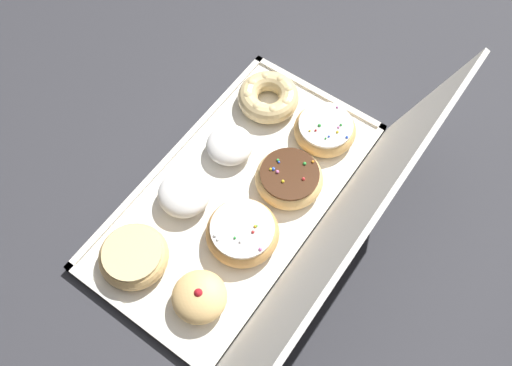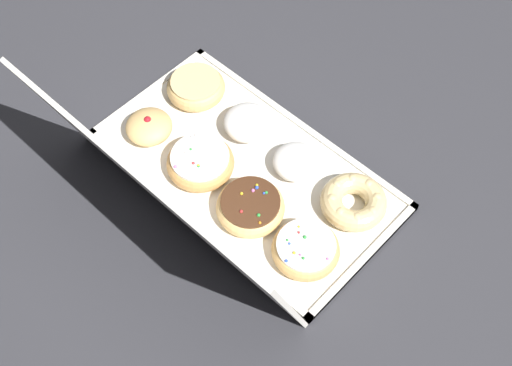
{
  "view_description": "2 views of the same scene",
  "coord_description": "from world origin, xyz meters",
  "px_view_note": "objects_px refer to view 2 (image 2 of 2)",
  "views": [
    {
      "loc": [
        0.33,
        0.28,
        0.85
      ],
      "look_at": [
        -0.02,
        0.02,
        0.04
      ],
      "focal_mm": 38.19,
      "sensor_mm": 36.0,
      "label": 1
    },
    {
      "loc": [
        -0.48,
        0.49,
        1.01
      ],
      "look_at": [
        -0.05,
        0.03,
        0.05
      ],
      "focal_mm": 47.31,
      "sensor_mm": 36.0,
      "label": 2
    }
  ],
  "objects_px": {
    "jelly_filled_donut_7": "(149,127)",
    "sprinkle_donut_4": "(306,249)",
    "glazed_ring_donut_3": "(196,87)",
    "sprinkle_donut_6": "(200,162)",
    "donut_box": "(248,170)",
    "cruller_donut_0": "(354,202)",
    "sprinkle_donut_5": "(250,207)",
    "powdered_filled_donut_2": "(247,122)",
    "powdered_filled_donut_1": "(296,162)"
  },
  "relations": [
    {
      "from": "glazed_ring_donut_3",
      "to": "sprinkle_donut_4",
      "type": "bearing_deg",
      "value": 162.62
    },
    {
      "from": "powdered_filled_donut_2",
      "to": "jelly_filled_donut_7",
      "type": "relative_size",
      "value": 1.04
    },
    {
      "from": "sprinkle_donut_6",
      "to": "glazed_ring_donut_3",
      "type": "bearing_deg",
      "value": -41.32
    },
    {
      "from": "powdered_filled_donut_2",
      "to": "sprinkle_donut_6",
      "type": "relative_size",
      "value": 0.74
    },
    {
      "from": "cruller_donut_0",
      "to": "glazed_ring_donut_3",
      "type": "relative_size",
      "value": 1.02
    },
    {
      "from": "sprinkle_donut_4",
      "to": "sprinkle_donut_5",
      "type": "xyz_separation_m",
      "value": [
        0.12,
        0.0,
        0.0
      ]
    },
    {
      "from": "sprinkle_donut_4",
      "to": "sprinkle_donut_6",
      "type": "xyz_separation_m",
      "value": [
        0.25,
        -0.0,
        0.0
      ]
    },
    {
      "from": "sprinkle_donut_4",
      "to": "sprinkle_donut_5",
      "type": "distance_m",
      "value": 0.12
    },
    {
      "from": "donut_box",
      "to": "sprinkle_donut_5",
      "type": "height_order",
      "value": "sprinkle_donut_5"
    },
    {
      "from": "cruller_donut_0",
      "to": "powdered_filled_donut_2",
      "type": "xyz_separation_m",
      "value": [
        0.25,
        0.0,
        0.0
      ]
    },
    {
      "from": "sprinkle_donut_4",
      "to": "sprinkle_donut_5",
      "type": "bearing_deg",
      "value": 1.62
    },
    {
      "from": "donut_box",
      "to": "sprinkle_donut_5",
      "type": "bearing_deg",
      "value": 136.73
    },
    {
      "from": "glazed_ring_donut_3",
      "to": "sprinkle_donut_6",
      "type": "relative_size",
      "value": 0.93
    },
    {
      "from": "donut_box",
      "to": "cruller_donut_0",
      "type": "xyz_separation_m",
      "value": [
        -0.19,
        -0.06,
        0.02
      ]
    },
    {
      "from": "donut_box",
      "to": "jelly_filled_donut_7",
      "type": "bearing_deg",
      "value": 20.04
    },
    {
      "from": "jelly_filled_donut_7",
      "to": "sprinkle_donut_4",
      "type": "bearing_deg",
      "value": -178.86
    },
    {
      "from": "cruller_donut_0",
      "to": "sprinkle_donut_6",
      "type": "bearing_deg",
      "value": 26.15
    },
    {
      "from": "powdered_filled_donut_2",
      "to": "sprinkle_donut_4",
      "type": "distance_m",
      "value": 0.28
    },
    {
      "from": "powdered_filled_donut_2",
      "to": "jelly_filled_donut_7",
      "type": "bearing_deg",
      "value": 46.46
    },
    {
      "from": "sprinkle_donut_4",
      "to": "sprinkle_donut_5",
      "type": "height_order",
      "value": "sprinkle_donut_5"
    },
    {
      "from": "sprinkle_donut_5",
      "to": "powdered_filled_donut_2",
      "type": "bearing_deg",
      "value": -44.72
    },
    {
      "from": "donut_box",
      "to": "glazed_ring_donut_3",
      "type": "bearing_deg",
      "value": -17.1
    },
    {
      "from": "sprinkle_donut_5",
      "to": "powdered_filled_donut_1",
      "type": "bearing_deg",
      "value": -87.5
    },
    {
      "from": "donut_box",
      "to": "sprinkle_donut_6",
      "type": "distance_m",
      "value": 0.09
    },
    {
      "from": "cruller_donut_0",
      "to": "powdered_filled_donut_2",
      "type": "distance_m",
      "value": 0.25
    },
    {
      "from": "jelly_filled_donut_7",
      "to": "donut_box",
      "type": "bearing_deg",
      "value": -159.96
    },
    {
      "from": "powdered_filled_donut_2",
      "to": "sprinkle_donut_4",
      "type": "bearing_deg",
      "value": 153.65
    },
    {
      "from": "powdered_filled_donut_1",
      "to": "sprinkle_donut_4",
      "type": "distance_m",
      "value": 0.17
    },
    {
      "from": "sprinkle_donut_4",
      "to": "sprinkle_donut_6",
      "type": "distance_m",
      "value": 0.25
    },
    {
      "from": "powdered_filled_donut_1",
      "to": "sprinkle_donut_5",
      "type": "bearing_deg",
      "value": 92.5
    },
    {
      "from": "donut_box",
      "to": "powdered_filled_donut_1",
      "type": "relative_size",
      "value": 6.49
    },
    {
      "from": "sprinkle_donut_6",
      "to": "jelly_filled_donut_7",
      "type": "distance_m",
      "value": 0.13
    },
    {
      "from": "sprinkle_donut_4",
      "to": "sprinkle_donut_6",
      "type": "relative_size",
      "value": 0.93
    },
    {
      "from": "powdered_filled_donut_2",
      "to": "sprinkle_donut_4",
      "type": "xyz_separation_m",
      "value": [
        -0.25,
        0.12,
        -0.0
      ]
    },
    {
      "from": "glazed_ring_donut_3",
      "to": "sprinkle_donut_6",
      "type": "bearing_deg",
      "value": 138.68
    },
    {
      "from": "powdered_filled_donut_1",
      "to": "glazed_ring_donut_3",
      "type": "height_order",
      "value": "powdered_filled_donut_1"
    },
    {
      "from": "sprinkle_donut_6",
      "to": "jelly_filled_donut_7",
      "type": "bearing_deg",
      "value": 4.49
    },
    {
      "from": "powdered_filled_donut_2",
      "to": "sprinkle_donut_6",
      "type": "xyz_separation_m",
      "value": [
        -0.0,
        0.12,
        -0.0
      ]
    },
    {
      "from": "sprinkle_donut_4",
      "to": "sprinkle_donut_6",
      "type": "height_order",
      "value": "sprinkle_donut_6"
    },
    {
      "from": "glazed_ring_donut_3",
      "to": "powdered_filled_donut_1",
      "type": "bearing_deg",
      "value": -179.99
    },
    {
      "from": "powdered_filled_donut_1",
      "to": "sprinkle_donut_4",
      "type": "xyz_separation_m",
      "value": [
        -0.13,
        0.12,
        -0.0
      ]
    },
    {
      "from": "powdered_filled_donut_1",
      "to": "sprinkle_donut_4",
      "type": "height_order",
      "value": "same"
    },
    {
      "from": "powdered_filled_donut_2",
      "to": "donut_box",
      "type": "bearing_deg",
      "value": 133.76
    },
    {
      "from": "powdered_filled_donut_2",
      "to": "sprinkle_donut_5",
      "type": "distance_m",
      "value": 0.18
    },
    {
      "from": "cruller_donut_0",
      "to": "jelly_filled_donut_7",
      "type": "bearing_deg",
      "value": 19.44
    },
    {
      "from": "sprinkle_donut_5",
      "to": "jelly_filled_donut_7",
      "type": "distance_m",
      "value": 0.25
    },
    {
      "from": "glazed_ring_donut_3",
      "to": "sprinkle_donut_5",
      "type": "height_order",
      "value": "sprinkle_donut_5"
    },
    {
      "from": "powdered_filled_donut_1",
      "to": "sprinkle_donut_5",
      "type": "relative_size",
      "value": 0.71
    },
    {
      "from": "powdered_filled_donut_2",
      "to": "sprinkle_donut_6",
      "type": "bearing_deg",
      "value": 90.27
    },
    {
      "from": "powdered_filled_donut_2",
      "to": "cruller_donut_0",
      "type": "bearing_deg",
      "value": -179.77
    }
  ]
}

